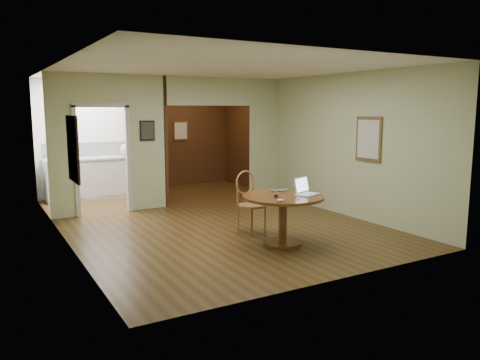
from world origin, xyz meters
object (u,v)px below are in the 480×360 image
dining_table (283,208)px  open_laptop (305,190)px  chair (249,199)px  closed_laptop (281,191)px

dining_table → open_laptop: open_laptop is taller
dining_table → chair: size_ratio=1.18×
dining_table → open_laptop: size_ratio=2.91×
open_laptop → closed_laptop: 0.41m
dining_table → closed_laptop: closed_laptop is taller
dining_table → closed_laptop: bearing=60.7°
chair → closed_laptop: size_ratio=3.54×
dining_table → chair: chair is taller
dining_table → closed_laptop: 0.39m
dining_table → closed_laptop: size_ratio=4.18×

